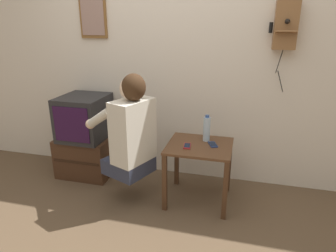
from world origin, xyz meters
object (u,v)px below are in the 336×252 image
cell_phone_spare (213,144)px  water_bottle (207,129)px  framed_picture (93,17)px  wall_phone_antique (286,24)px  television (84,117)px  person (131,130)px  cell_phone_held (187,146)px

cell_phone_spare → water_bottle: size_ratio=0.56×
framed_picture → water_bottle: bearing=-15.9°
wall_phone_antique → television: bearing=-173.5°
television → water_bottle: bearing=-4.1°
person → cell_phone_spare: person is taller
person → framed_picture: 1.29m
television → cell_phone_held: 1.19m
television → water_bottle: (1.29, -0.09, 0.02)m
television → framed_picture: size_ratio=1.20×
water_bottle → person: bearing=-155.6°
television → cell_phone_held: television is taller
person → cell_phone_held: (0.48, 0.10, -0.14)m
cell_phone_held → cell_phone_spare: same height
television → cell_phone_held: (1.15, -0.27, -0.09)m
cell_phone_held → person: bearing=-175.0°
person → television: person is taller
television → cell_phone_spare: size_ratio=3.64×
framed_picture → cell_phone_held: size_ratio=3.21×
cell_phone_spare → framed_picture: bearing=139.4°
framed_picture → cell_phone_held: (1.10, -0.53, -1.08)m
cell_phone_held → cell_phone_spare: (0.21, 0.09, 0.00)m
framed_picture → water_bottle: framed_picture is taller
television → cell_phone_spare: 1.38m
framed_picture → person: bearing=-46.0°
cell_phone_spare → cell_phone_held: bearing=-179.0°
cell_phone_held → cell_phone_spare: bearing=15.9°
television → wall_phone_antique: wall_phone_antique is taller
wall_phone_antique → cell_phone_spare: 1.21m
framed_picture → cell_phone_held: 1.63m
person → framed_picture: framed_picture is taller
person → framed_picture: (-0.61, 0.64, 0.93)m
wall_phone_antique → cell_phone_held: (-0.74, -0.49, -1.01)m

